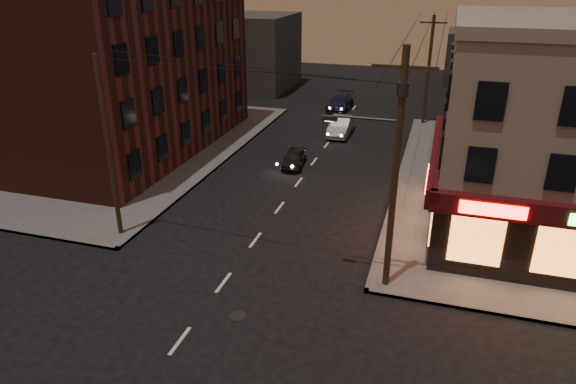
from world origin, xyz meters
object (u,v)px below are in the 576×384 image
at_px(sedan_far, 340,102).
at_px(fire_hydrant, 390,223).
at_px(sedan_mid, 341,126).
at_px(sedan_near, 294,158).

xyz_separation_m(sedan_far, fire_hydrant, (7.66, -24.18, -0.17)).
relative_size(sedan_mid, fire_hydrant, 6.44).
xyz_separation_m(sedan_near, sedan_far, (-0.14, 16.36, 0.12)).
height_order(sedan_near, sedan_far, sedan_far).
relative_size(sedan_near, fire_hydrant, 4.87).
distance_m(sedan_near, sedan_mid, 8.32).
distance_m(sedan_near, fire_hydrant, 10.84).
bearing_deg(sedan_far, sedan_near, -87.79).
bearing_deg(fire_hydrant, sedan_near, 133.89).
bearing_deg(sedan_near, sedan_mid, 72.88).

